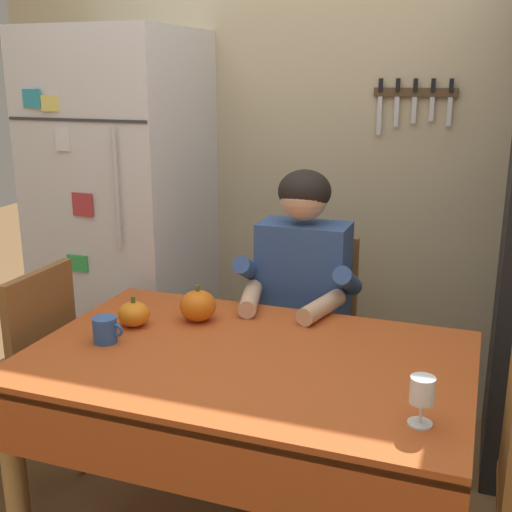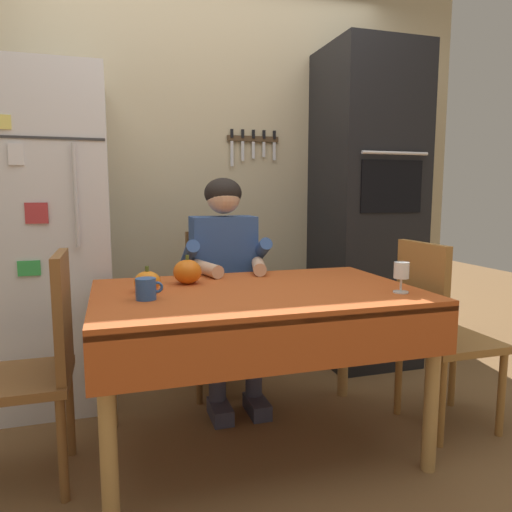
# 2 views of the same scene
# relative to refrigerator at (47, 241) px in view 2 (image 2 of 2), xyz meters

# --- Properties ---
(ground_plane) EXTENTS (10.00, 10.00, 0.00)m
(ground_plane) POSITION_rel_refrigerator_xyz_m (0.95, -0.96, -0.90)
(ground_plane) COLOR brown
(ground_plane) RESTS_ON ground
(back_wall_assembly) EXTENTS (3.70, 0.13, 2.60)m
(back_wall_assembly) POSITION_rel_refrigerator_xyz_m (1.00, 0.39, 0.40)
(back_wall_assembly) COLOR #BCAD89
(back_wall_assembly) RESTS_ON ground
(refrigerator) EXTENTS (0.68, 0.71, 1.80)m
(refrigerator) POSITION_rel_refrigerator_xyz_m (0.00, 0.00, 0.00)
(refrigerator) COLOR silver
(refrigerator) RESTS_ON ground
(wall_oven) EXTENTS (0.60, 0.64, 2.10)m
(wall_oven) POSITION_rel_refrigerator_xyz_m (2.00, 0.04, 0.15)
(wall_oven) COLOR black
(wall_oven) RESTS_ON ground
(dining_table) EXTENTS (1.40, 0.90, 0.74)m
(dining_table) POSITION_rel_refrigerator_xyz_m (0.95, -0.88, -0.24)
(dining_table) COLOR tan
(dining_table) RESTS_ON ground
(chair_behind_person) EXTENTS (0.40, 0.40, 0.93)m
(chair_behind_person) POSITION_rel_refrigerator_xyz_m (0.95, -0.09, -0.39)
(chair_behind_person) COLOR brown
(chair_behind_person) RESTS_ON ground
(seated_person) EXTENTS (0.47, 0.55, 1.25)m
(seated_person) POSITION_rel_refrigerator_xyz_m (0.95, -0.28, -0.16)
(seated_person) COLOR #38384C
(seated_person) RESTS_ON ground
(chair_right_side) EXTENTS (0.40, 0.40, 0.93)m
(chair_right_side) POSITION_rel_refrigerator_xyz_m (1.85, -0.94, -0.39)
(chair_right_side) COLOR #9E6B33
(chair_right_side) RESTS_ON ground
(chair_left_side) EXTENTS (0.40, 0.40, 0.93)m
(chair_left_side) POSITION_rel_refrigerator_xyz_m (0.05, -0.85, -0.39)
(chair_left_side) COLOR brown
(chair_left_side) RESTS_ON ground
(coffee_mug) EXTENTS (0.11, 0.08, 0.09)m
(coffee_mug) POSITION_rel_refrigerator_xyz_m (0.47, -0.93, -0.12)
(coffee_mug) COLOR #2D569E
(coffee_mug) RESTS_ON dining_table
(wine_glass) EXTENTS (0.06, 0.06, 0.13)m
(wine_glass) POSITION_rel_refrigerator_xyz_m (1.52, -1.11, -0.07)
(wine_glass) COLOR white
(wine_glass) RESTS_ON dining_table
(pumpkin_large) EXTENTS (0.11, 0.11, 0.11)m
(pumpkin_large) POSITION_rel_refrigerator_xyz_m (0.49, -0.77, -0.12)
(pumpkin_large) COLOR orange
(pumpkin_large) RESTS_ON dining_table
(pumpkin_medium) EXTENTS (0.13, 0.13, 0.14)m
(pumpkin_medium) POSITION_rel_refrigerator_xyz_m (0.68, -0.65, -0.10)
(pumpkin_medium) COLOR orange
(pumpkin_medium) RESTS_ON dining_table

